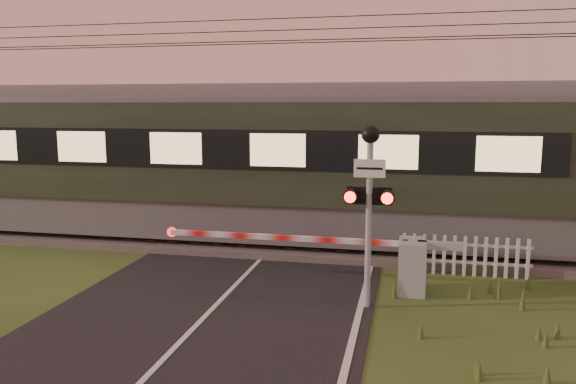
# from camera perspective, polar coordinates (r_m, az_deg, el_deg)

# --- Properties ---
(ground) EXTENTS (160.00, 160.00, 0.00)m
(ground) POSITION_cam_1_polar(r_m,az_deg,el_deg) (9.86, -10.38, -14.36)
(ground) COLOR #294319
(ground) RESTS_ON ground
(road) EXTENTS (6.00, 140.00, 0.03)m
(road) POSITION_cam_1_polar(r_m,az_deg,el_deg) (9.65, -10.83, -14.84)
(road) COLOR black
(road) RESTS_ON ground
(track_bed) EXTENTS (140.00, 3.40, 0.39)m
(track_bed) POSITION_cam_1_polar(r_m,az_deg,el_deg) (15.73, -1.26, -5.11)
(track_bed) COLOR #47423D
(track_bed) RESTS_ON ground
(overhead_wires) EXTENTS (120.00, 0.62, 0.62)m
(overhead_wires) POSITION_cam_1_polar(r_m,az_deg,el_deg) (15.37, -1.33, 15.82)
(overhead_wires) COLOR black
(overhead_wires) RESTS_ON ground
(boom_gate) EXTENTS (6.43, 0.85, 1.13)m
(boom_gate) POSITION_cam_1_polar(r_m,az_deg,el_deg) (11.98, 11.15, -7.03)
(boom_gate) COLOR gray
(boom_gate) RESTS_ON ground
(crossing_signal) EXTENTS (0.89, 0.36, 3.49)m
(crossing_signal) POSITION_cam_1_polar(r_m,az_deg,el_deg) (10.55, 8.27, 0.81)
(crossing_signal) COLOR gray
(crossing_signal) RESTS_ON ground
(picket_fence) EXTENTS (2.93, 0.08, 0.92)m
(picket_fence) POSITION_cam_1_polar(r_m,az_deg,el_deg) (13.44, 17.50, -6.19)
(picket_fence) COLOR silver
(picket_fence) RESTS_ON ground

